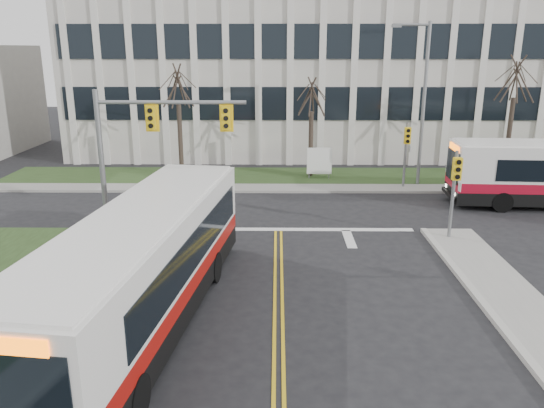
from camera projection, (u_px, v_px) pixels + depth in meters
The scene contains 13 objects.
ground at pixel (279, 320), 15.76m from camera, with size 120.00×120.00×0.00m, color black.
sidewalk_cross at pixel (366, 189), 30.27m from camera, with size 44.00×1.60×0.14m, color #9E9B93.
building_lawn at pixel (358, 177), 32.96m from camera, with size 44.00×5.00×0.12m, color #2C421C.
office_building at pixel (340, 71), 42.80m from camera, with size 40.00×16.00×12.00m, color silver.
mast_arm_signal at pixel (140, 138), 21.49m from camera, with size 6.11×0.38×6.20m.
signal_pole_near at pixel (455, 183), 21.60m from camera, with size 0.34×0.39×3.80m.
signal_pole_far at pixel (406, 146), 29.75m from camera, with size 0.34×0.39×3.80m.
streetlight at pixel (421, 96), 29.75m from camera, with size 2.15×0.25×9.20m.
directory_sign at pixel (319, 161), 32.19m from camera, with size 1.50×0.12×2.00m.
tree_left at pixel (178, 88), 31.53m from camera, with size 1.80×1.80×7.70m.
tree_mid at pixel (312, 98), 31.82m from camera, with size 1.80×1.80×6.82m.
tree_right at pixel (516, 81), 31.22m from camera, with size 1.80×1.80×8.25m.
bus_main at pixel (144, 271), 15.05m from camera, with size 2.74×12.63×3.37m, color silver, non-canonical shape.
Camera 1 is at (-0.05, -14.15, 7.76)m, focal length 35.00 mm.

